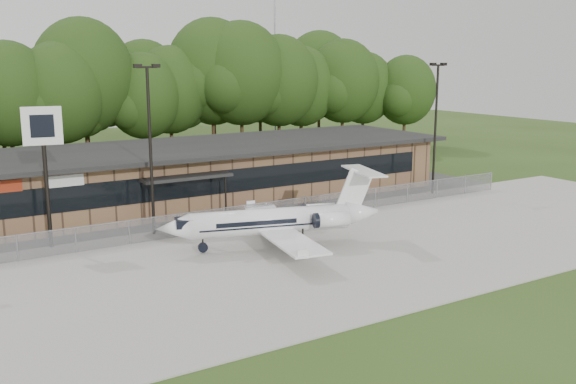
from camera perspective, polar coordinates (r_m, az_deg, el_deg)
ground at (r=28.67m, az=9.60°, el=-9.93°), size 160.00×160.00×0.00m
apron at (r=34.70m, az=0.89°, el=-5.82°), size 64.00×18.00×0.08m
parking_lot at (r=44.49m, az=-7.06°, el=-1.97°), size 50.00×9.00×0.06m
terminal at (r=48.05m, az=-9.33°, el=1.60°), size 41.00×11.65×4.30m
fence at (r=40.37m, az=-4.43°, el=-2.25°), size 46.00×0.04×1.52m
treeline at (r=64.50m, az=-15.66°, el=8.64°), size 72.00×12.00×15.00m
radio_mast at (r=78.73m, az=-1.18°, el=13.19°), size 0.20×0.20×25.00m
light_pole_mid at (r=38.86m, az=-12.17°, el=4.78°), size 1.55×0.30×10.23m
light_pole_right at (r=51.23m, az=13.00°, el=6.37°), size 1.55×0.30×10.23m
business_jet at (r=36.05m, az=-0.91°, el=-2.65°), size 12.81×11.50×4.34m
pole_sign at (r=37.61m, az=-20.93°, el=4.25°), size 2.10×0.57×7.99m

